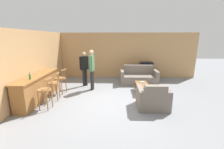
% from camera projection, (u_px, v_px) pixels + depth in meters
% --- Properties ---
extents(ground_plane, '(24.00, 24.00, 0.00)m').
position_uv_depth(ground_plane, '(113.00, 102.00, 5.54)').
color(ground_plane, gray).
extents(wall_back, '(9.40, 0.08, 2.60)m').
position_uv_depth(wall_back, '(115.00, 55.00, 8.78)').
color(wall_back, tan).
rests_on(wall_back, ground_plane).
extents(wall_left, '(0.08, 8.67, 2.60)m').
position_uv_depth(wall_left, '(43.00, 61.00, 6.62)').
color(wall_left, tan).
rests_on(wall_left, ground_plane).
extents(bar_counter, '(0.55, 2.55, 0.97)m').
position_uv_depth(bar_counter, '(39.00, 87.00, 5.66)').
color(bar_counter, brown).
rests_on(bar_counter, ground_plane).
extents(bar_chair_near, '(0.47, 0.47, 1.06)m').
position_uv_depth(bar_chair_near, '(45.00, 92.00, 4.91)').
color(bar_chair_near, '#996638').
rests_on(bar_chair_near, ground_plane).
extents(bar_chair_mid, '(0.47, 0.47, 1.06)m').
position_uv_depth(bar_chair_mid, '(54.00, 85.00, 5.62)').
color(bar_chair_mid, '#996638').
rests_on(bar_chair_mid, ground_plane).
extents(bar_chair_far, '(0.51, 0.51, 1.06)m').
position_uv_depth(bar_chair_far, '(61.00, 80.00, 6.29)').
color(bar_chair_far, '#996638').
rests_on(bar_chair_far, ground_plane).
extents(couch_far, '(1.87, 0.94, 0.92)m').
position_uv_depth(couch_far, '(139.00, 77.00, 7.76)').
color(couch_far, '#70665B').
rests_on(couch_far, ground_plane).
extents(armchair_near, '(1.01, 0.89, 0.89)m').
position_uv_depth(armchair_near, '(153.00, 99.00, 5.02)').
color(armchair_near, '#70665B').
rests_on(armchair_near, ground_plane).
extents(coffee_table, '(0.51, 1.04, 0.38)m').
position_uv_depth(coffee_table, '(142.00, 85.00, 6.46)').
color(coffee_table, brown).
rests_on(coffee_table, ground_plane).
extents(tv_unit, '(1.00, 0.45, 0.53)m').
position_uv_depth(tv_unit, '(146.00, 74.00, 8.61)').
color(tv_unit, '#513823').
rests_on(tv_unit, ground_plane).
extents(tv, '(0.69, 0.49, 0.45)m').
position_uv_depth(tv, '(146.00, 66.00, 8.49)').
color(tv, black).
rests_on(tv, tv_unit).
extents(bottle, '(0.07, 0.07, 0.25)m').
position_uv_depth(bottle, '(30.00, 76.00, 4.96)').
color(bottle, '#2D7F3D').
rests_on(bottle, bar_counter).
extents(book_on_table, '(0.21, 0.19, 0.03)m').
position_uv_depth(book_on_table, '(142.00, 82.00, 6.68)').
color(book_on_table, '#B7AD99').
rests_on(book_on_table, coffee_table).
extents(table_lamp, '(0.27, 0.27, 0.42)m').
position_uv_depth(table_lamp, '(153.00, 64.00, 8.46)').
color(table_lamp, brown).
rests_on(table_lamp, tv_unit).
extents(person_by_window, '(0.39, 0.38, 1.66)m').
position_uv_depth(person_by_window, '(84.00, 67.00, 7.22)').
color(person_by_window, black).
rests_on(person_by_window, ground_plane).
extents(person_by_counter, '(0.20, 0.52, 1.80)m').
position_uv_depth(person_by_counter, '(92.00, 67.00, 6.64)').
color(person_by_counter, black).
rests_on(person_by_counter, ground_plane).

